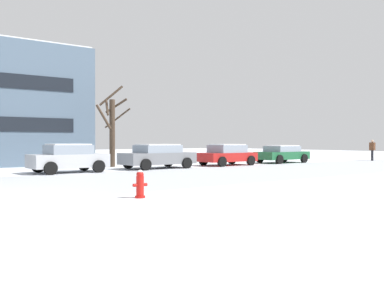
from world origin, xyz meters
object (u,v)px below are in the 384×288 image
(parked_car_silver, at_px, (68,158))
(parked_car_red, at_px, (227,155))
(pedestrian_crossing, at_px, (372,148))
(parked_car_gray, at_px, (158,156))
(parked_car_green, at_px, (282,154))
(fire_hydrant, at_px, (140,184))

(parked_car_silver, bearing_deg, parked_car_red, 0.28)
(parked_car_red, xyz_separation_m, pedestrian_crossing, (13.92, -2.01, 0.28))
(parked_car_gray, xyz_separation_m, pedestrian_crossing, (19.29, -2.03, 0.26))
(parked_car_silver, distance_m, pedestrian_crossing, 24.75)
(pedestrian_crossing, bearing_deg, parked_car_green, 166.46)
(fire_hydrant, xyz_separation_m, parked_car_red, (12.48, 10.61, 0.32))
(parked_car_silver, height_order, parked_car_green, parked_car_silver)
(fire_hydrant, bearing_deg, parked_car_red, 40.36)
(parked_car_silver, height_order, parked_car_gray, parked_car_silver)
(fire_hydrant, xyz_separation_m, parked_car_gray, (7.10, 10.62, 0.34))
(fire_hydrant, relative_size, parked_car_red, 0.20)
(parked_car_green, bearing_deg, pedestrian_crossing, -13.54)
(fire_hydrant, height_order, parked_car_green, parked_car_green)
(parked_car_red, distance_m, parked_car_green, 5.38)
(parked_car_silver, distance_m, parked_car_gray, 5.38)
(parked_car_gray, bearing_deg, parked_car_green, 0.13)
(fire_hydrant, distance_m, pedestrian_crossing, 27.77)
(parked_car_gray, height_order, pedestrian_crossing, pedestrian_crossing)
(parked_car_silver, distance_m, parked_car_green, 16.13)
(parked_car_silver, relative_size, parked_car_gray, 0.88)
(fire_hydrant, distance_m, parked_car_silver, 10.70)
(fire_hydrant, bearing_deg, parked_car_gray, 56.23)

